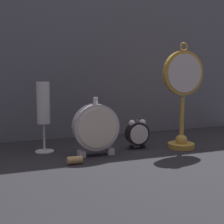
{
  "coord_description": "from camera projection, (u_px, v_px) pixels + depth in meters",
  "views": [
    {
      "loc": [
        -0.36,
        -0.86,
        0.25
      ],
      "look_at": [
        0.0,
        0.08,
        0.13
      ],
      "focal_mm": 50.0,
      "sensor_mm": 36.0,
      "label": 1
    }
  ],
  "objects": [
    {
      "name": "ground_plane",
      "position": [
        121.0,
        156.0,
        0.96
      ],
      "size": [
        4.0,
        4.0,
        0.0
      ],
      "primitive_type": "plane",
      "color": "#232328"
    },
    {
      "name": "champagne_flute",
      "position": [
        43.0,
        108.0,
        0.99
      ],
      "size": [
        0.06,
        0.06,
        0.23
      ],
      "color": "silver",
      "rests_on": "ground_plane"
    },
    {
      "name": "alarm_clock_twin_bell",
      "position": [
        137.0,
        133.0,
        1.04
      ],
      "size": [
        0.08,
        0.03,
        0.1
      ],
      "color": "black",
      "rests_on": "ground_plane"
    },
    {
      "name": "mantel_clock_silver",
      "position": [
        96.0,
        128.0,
        0.95
      ],
      "size": [
        0.14,
        0.04,
        0.18
      ],
      "color": "silver",
      "rests_on": "ground_plane"
    },
    {
      "name": "pocket_watch_on_stand",
      "position": [
        183.0,
        96.0,
        1.04
      ],
      "size": [
        0.15,
        0.09,
        0.35
      ],
      "color": "gold",
      "rests_on": "ground_plane"
    },
    {
      "name": "wine_cork",
      "position": [
        75.0,
        160.0,
        0.87
      ],
      "size": [
        0.04,
        0.02,
        0.02
      ],
      "primitive_type": "cylinder",
      "rotation": [
        0.0,
        1.57,
        0.0
      ],
      "color": "tan",
      "rests_on": "ground_plane"
    },
    {
      "name": "fabric_backdrop_drape",
      "position": [
        90.0,
        50.0,
        1.22
      ],
      "size": [
        1.37,
        0.01,
        0.68
      ],
      "primitive_type": "cube",
      "color": "slate",
      "rests_on": "ground_plane"
    }
  ]
}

